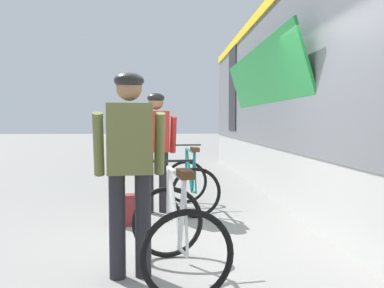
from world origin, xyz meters
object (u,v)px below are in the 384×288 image
object	(u,v)px
cyclist_far_in_red	(156,141)
bicycle_near_white	(176,232)
bicycle_far_teal	(191,184)
backpack_on_platform	(128,210)
cyclist_near_in_olive	(130,156)

from	to	relation	value
cyclist_far_in_red	bicycle_near_white	bearing A→B (deg)	-84.57
cyclist_far_in_red	bicycle_far_teal	size ratio (longest dim) A/B	1.56
bicycle_far_teal	backpack_on_platform	size ratio (longest dim) A/B	2.82
cyclist_far_in_red	backpack_on_platform	size ratio (longest dim) A/B	4.40
cyclist_near_in_olive	bicycle_near_white	world-z (taller)	cyclist_near_in_olive
backpack_on_platform	bicycle_near_white	bearing A→B (deg)	-83.65
backpack_on_platform	cyclist_near_in_olive	bearing A→B (deg)	-95.68
cyclist_far_in_red	backpack_on_platform	world-z (taller)	cyclist_far_in_red
bicycle_near_white	bicycle_far_teal	bearing A→B (deg)	83.87
cyclist_far_in_red	backpack_on_platform	xyz separation A→B (m)	(-0.35, -0.72, -0.85)
backpack_on_platform	bicycle_far_teal	bearing A→B (deg)	31.83
cyclist_far_in_red	backpack_on_platform	distance (m)	1.17
cyclist_near_in_olive	cyclist_far_in_red	bearing A→B (deg)	86.29
bicycle_far_teal	backpack_on_platform	xyz separation A→B (m)	(-0.87, -0.83, -0.20)
cyclist_far_in_red	bicycle_near_white	distance (m)	2.59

